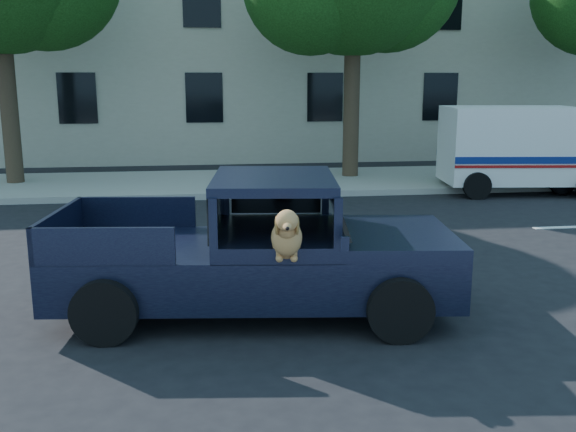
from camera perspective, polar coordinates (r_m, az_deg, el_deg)
ground at (r=8.43m, az=-13.50°, el=-7.89°), size 120.00×120.00×0.00m
far_sidewalk at (r=17.33m, az=-10.51°, el=2.81°), size 60.00×4.00×0.15m
lane_stripes at (r=11.69m, az=-2.03°, el=-1.87°), size 21.60×0.14×0.01m
building_main at (r=24.53m, az=-2.78°, el=16.07°), size 26.00×6.00×9.00m
pickup_truck at (r=7.86m, az=-3.48°, el=-4.62°), size 4.94×2.70×1.71m
mail_truck at (r=17.09m, az=19.86°, el=5.07°), size 4.09×2.37×2.14m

